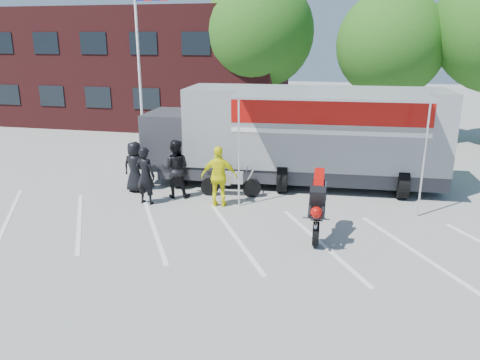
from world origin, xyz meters
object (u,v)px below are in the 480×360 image
at_px(tree_mid, 391,45).
at_px(parked_motorcycle, 231,196).
at_px(flagpole, 143,43).
at_px(tree_left, 259,33).
at_px(spectator_hivis, 219,177).
at_px(transporter_truck, 298,184).
at_px(spectator_leather_b, 145,176).
at_px(stunt_bike_rider, 316,236).
at_px(spectator_leather_c, 176,169).
at_px(spectator_leather_a, 135,167).

relative_size(tree_mid, parked_motorcycle, 3.58).
bearing_deg(flagpole, tree_left, 54.72).
xyz_separation_m(tree_left, spectator_hivis, (1.17, -12.77, -4.57)).
relative_size(flagpole, spectator_hivis, 4.01).
relative_size(flagpole, transporter_truck, 0.71).
height_order(transporter_truck, spectator_leather_b, spectator_leather_b).
xyz_separation_m(stunt_bike_rider, spectator_leather_b, (-5.69, 1.45, 0.96)).
xyz_separation_m(transporter_truck, spectator_leather_b, (-4.68, -3.29, 0.96)).
distance_m(tree_left, parked_motorcycle, 13.04).
height_order(tree_mid, spectator_leather_c, tree_mid).
bearing_deg(tree_left, spectator_leather_a, -100.12).
relative_size(tree_mid, spectator_leather_a, 4.23).
relative_size(parked_motorcycle, spectator_leather_b, 1.12).
height_order(transporter_truck, spectator_hivis, spectator_hivis).
bearing_deg(parked_motorcycle, spectator_hivis, 167.10).
distance_m(spectator_leather_a, spectator_leather_b, 1.42).
distance_m(tree_mid, parked_motorcycle, 13.12).
distance_m(transporter_truck, stunt_bike_rider, 4.85).
distance_m(parked_motorcycle, spectator_leather_a, 3.55).
bearing_deg(spectator_leather_b, spectator_leather_c, -118.09).
relative_size(tree_mid, transporter_truck, 0.68).
distance_m(spectator_leather_b, spectator_hivis, 2.44).
relative_size(flagpole, parked_motorcycle, 3.73).
bearing_deg(tree_mid, spectator_leather_c, -123.90).
height_order(spectator_leather_b, spectator_leather_c, spectator_leather_c).
bearing_deg(tree_mid, flagpole, -156.03).
height_order(tree_left, spectator_leather_c, tree_left).
xyz_separation_m(flagpole, tree_left, (4.24, 6.00, 0.51)).
bearing_deg(spectator_leather_a, spectator_hivis, 168.62).
height_order(flagpole, parked_motorcycle, flagpole).
bearing_deg(tree_left, spectator_leather_c, -92.48).
distance_m(parked_motorcycle, spectator_leather_b, 3.04).
distance_m(stunt_bike_rider, spectator_leather_c, 5.57).
distance_m(flagpole, tree_mid, 12.31).
relative_size(transporter_truck, spectator_leather_c, 5.60).
height_order(stunt_bike_rider, spectator_leather_a, spectator_leather_a).
relative_size(tree_left, spectator_leather_c, 4.31).
bearing_deg(parked_motorcycle, tree_mid, -34.44).
relative_size(spectator_leather_a, spectator_hivis, 0.91).
distance_m(flagpole, parked_motorcycle, 9.43).
distance_m(parked_motorcycle, spectator_leather_c, 2.13).
xyz_separation_m(flagpole, spectator_leather_a, (2.11, -5.97, -4.15)).
relative_size(stunt_bike_rider, spectator_leather_b, 1.12).
xyz_separation_m(parked_motorcycle, spectator_leather_c, (-1.82, -0.48, 1.00)).
distance_m(flagpole, transporter_truck, 9.93).
bearing_deg(transporter_truck, spectator_leather_c, -151.83).
height_order(flagpole, transporter_truck, flagpole).
relative_size(tree_left, spectator_hivis, 4.33).
relative_size(spectator_leather_c, spectator_hivis, 1.00).
bearing_deg(stunt_bike_rider, tree_left, 105.66).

